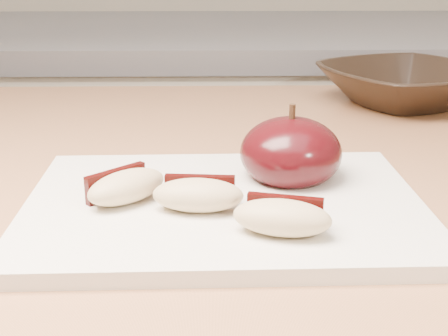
{
  "coord_description": "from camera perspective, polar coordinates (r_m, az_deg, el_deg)",
  "views": [
    {
      "loc": [
        0.05,
        -0.07,
        1.09
      ],
      "look_at": [
        0.06,
        0.36,
        0.94
      ],
      "focal_mm": 50.0,
      "sensor_mm": 36.0,
      "label": 1
    }
  ],
  "objects": [
    {
      "name": "back_cabinet",
      "position": [
        1.41,
        -3.07,
        -6.4
      ],
      "size": [
        2.4,
        0.62,
        0.94
      ],
      "color": "silver",
      "rests_on": "ground"
    },
    {
      "name": "bowl",
      "position": [
        0.83,
        16.18,
        7.28
      ],
      "size": [
        0.26,
        0.26,
        0.05
      ],
      "primitive_type": "imported",
      "rotation": [
        0.0,
        0.0,
        0.42
      ],
      "color": "black",
      "rests_on": "island_counter"
    },
    {
      "name": "apple_wedge_c",
      "position": [
        0.41,
        5.36,
        -4.47
      ],
      "size": [
        0.07,
        0.05,
        0.02
      ],
      "rotation": [
        0.0,
        0.0,
        -0.25
      ],
      "color": "tan",
      "rests_on": "cutting_board"
    },
    {
      "name": "apple_wedge_b",
      "position": [
        0.45,
        -2.37,
        -2.43
      ],
      "size": [
        0.07,
        0.04,
        0.02
      ],
      "rotation": [
        0.0,
        0.0,
        -0.09
      ],
      "color": "tan",
      "rests_on": "cutting_board"
    },
    {
      "name": "apple_half",
      "position": [
        0.51,
        6.12,
        1.4
      ],
      "size": [
        0.11,
        0.11,
        0.07
      ],
      "rotation": [
        0.0,
        0.0,
        0.41
      ],
      "color": "black",
      "rests_on": "cutting_board"
    },
    {
      "name": "cutting_board",
      "position": [
        0.47,
        0.0,
        -3.55
      ],
      "size": [
        0.3,
        0.22,
        0.01
      ],
      "primitive_type": "cube",
      "rotation": [
        0.0,
        0.0,
        0.02
      ],
      "color": "silver",
      "rests_on": "island_counter"
    },
    {
      "name": "apple_wedge_a",
      "position": [
        0.47,
        -9.0,
        -1.66
      ],
      "size": [
        0.07,
        0.07,
        0.02
      ],
      "rotation": [
        0.0,
        0.0,
        0.75
      ],
      "color": "tan",
      "rests_on": "cutting_board"
    }
  ]
}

